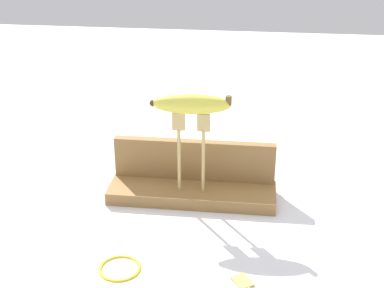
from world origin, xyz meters
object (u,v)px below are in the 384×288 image
wire_coil (120,267)px  banana_chunk_near (176,158)px  fork_stand_center (191,145)px  banana_raised_center (191,104)px

wire_coil → banana_chunk_near: bearing=84.5°
fork_stand_center → banana_raised_center: 0.09m
banana_raised_center → banana_chunk_near: bearing=108.4°
banana_chunk_near → wire_coil: size_ratio=0.62×
fork_stand_center → banana_chunk_near: bearing=108.5°
banana_raised_center → wire_coil: (-0.09, -0.24, -0.22)m
fork_stand_center → banana_chunk_near: fork_stand_center is taller
banana_raised_center → wire_coil: banana_raised_center is taller
fork_stand_center → wire_coil: 0.29m
banana_chunk_near → fork_stand_center: bearing=-71.5°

